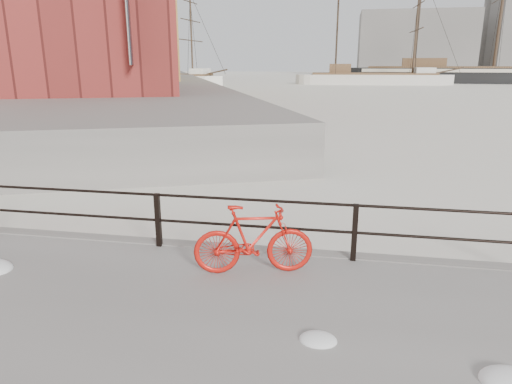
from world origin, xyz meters
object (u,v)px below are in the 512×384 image
at_px(workboat_near, 1,105).
at_px(barque_black, 491,83).
at_px(bicycle, 253,239).
at_px(schooner_left, 167,85).
at_px(schooner_mid, 373,84).
at_px(workboat_far, 106,95).

bearing_deg(workboat_near, barque_black, 15.11).
relative_size(bicycle, schooner_left, 0.09).
height_order(schooner_mid, workboat_near, schooner_mid).
relative_size(schooner_mid, workboat_far, 2.80).
xyz_separation_m(bicycle, schooner_mid, (6.49, 77.77, -0.92)).
height_order(schooner_left, workboat_far, schooner_left).
height_order(barque_black, workboat_near, barque_black).
xyz_separation_m(bicycle, barque_black, (28.63, 87.24, -0.92)).
bearing_deg(workboat_near, bicycle, -76.11).
bearing_deg(workboat_far, schooner_mid, 36.49).
distance_m(barque_black, workboat_far, 69.78).
bearing_deg(workboat_near, schooner_left, 59.91).
distance_m(barque_black, schooner_mid, 24.09).
relative_size(barque_black, workboat_near, 5.42).
distance_m(schooner_left, workboat_near, 40.27).
relative_size(barque_black, schooner_mid, 2.14).
distance_m(schooner_mid, workboat_near, 59.45).
bearing_deg(workboat_far, workboat_near, -109.78).
bearing_deg(barque_black, workboat_near, -129.18).
bearing_deg(schooner_mid, workboat_far, -135.81).
xyz_separation_m(schooner_mid, workboat_near, (-35.12, -47.97, 0.00)).
xyz_separation_m(schooner_left, workboat_far, (2.46, -26.11, 0.00)).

